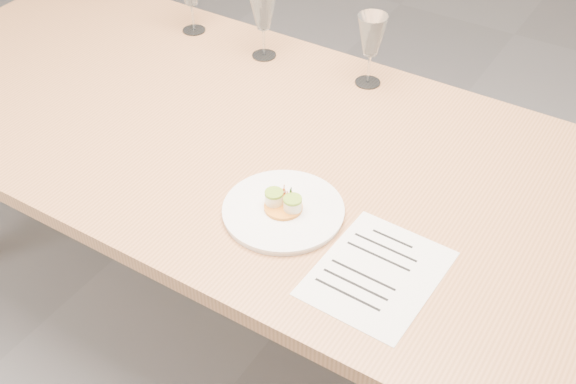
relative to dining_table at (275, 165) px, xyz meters
The scene contains 6 objects.
ground 0.68m from the dining_table, ahead, with size 7.00×7.00×0.00m, color slate.
dining_table is the anchor object (origin of this frame).
dinner_plate 0.28m from the dining_table, 52.69° to the right, with size 0.28×0.28×0.07m.
recipe_sheet 0.50m from the dining_table, 31.80° to the right, with size 0.25×0.31×0.00m.
wine_glass_1 0.49m from the dining_table, 126.95° to the left, with size 0.08×0.08×0.21m.
wine_glass_2 0.45m from the dining_table, 80.08° to the left, with size 0.08×0.08×0.21m.
Camera 1 is at (0.82, -1.24, 1.86)m, focal length 45.00 mm.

